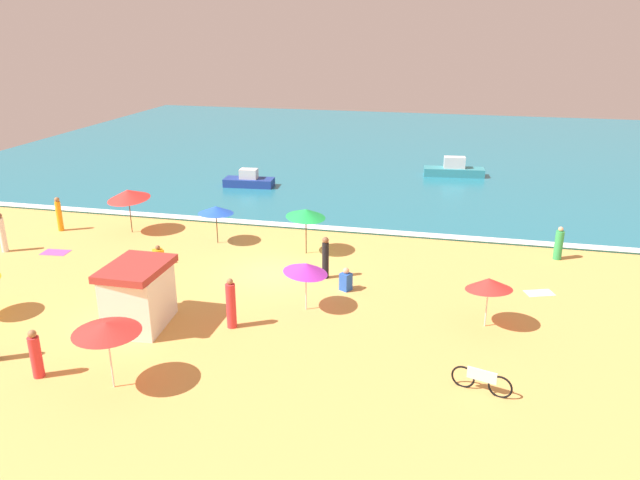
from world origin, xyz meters
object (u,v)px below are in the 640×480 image
object	(u,v)px
small_boat_0	(454,170)
beach_umbrella_2	(306,268)
beachgoer_0	(346,280)
beach_umbrella_6	(306,213)
beachgoer_3	(2,233)
beachgoer_4	(158,256)
beachgoer_5	(325,258)
beach_umbrella_7	(106,328)
beachgoer_2	(59,214)
beachgoer_7	(231,304)
beachgoer_8	(559,244)
parked_bicycle	(481,380)
beachgoer_1	(36,355)
lifeguard_cabana	(138,295)
beach_umbrella_0	(216,210)
small_boat_1	(249,181)
beach_umbrella_4	(128,194)
beach_umbrella_3	(489,284)

from	to	relation	value
small_boat_0	beach_umbrella_2	bearing A→B (deg)	-102.34
beach_umbrella_2	beachgoer_0	size ratio (longest dim) A/B	2.03
beach_umbrella_6	beachgoer_3	bearing A→B (deg)	-167.85
beachgoer_4	beachgoer_5	bearing A→B (deg)	0.68
beach_umbrella_6	beach_umbrella_7	world-z (taller)	beach_umbrella_6
beach_umbrella_2	beachgoer_2	size ratio (longest dim) A/B	1.09
beach_umbrella_7	beachgoer_2	world-z (taller)	beach_umbrella_7
beach_umbrella_6	beachgoer_7	xyz separation A→B (m)	(-0.77, -7.75, -1.08)
beach_umbrella_7	beachgoer_4	size ratio (longest dim) A/B	2.48
beach_umbrella_2	beachgoer_4	bearing A→B (deg)	158.37
beachgoer_3	beachgoer_7	xyz separation A→B (m)	(13.20, -4.74, -0.05)
beachgoer_2	beachgoer_8	xyz separation A→B (m)	(24.68, 1.54, -0.17)
beachgoer_4	beachgoer_8	xyz separation A→B (m)	(17.56, 4.62, 0.35)
parked_bicycle	beachgoer_4	size ratio (longest dim) A/B	2.03
beach_umbrella_6	parked_bicycle	bearing A→B (deg)	-51.76
beachgoer_1	beachgoer_3	world-z (taller)	beachgoer_3
lifeguard_cabana	beach_umbrella_0	xyz separation A→B (m)	(-0.60, 8.73, 0.51)
lifeguard_cabana	beach_umbrella_0	size ratio (longest dim) A/B	1.14
beachgoer_0	beach_umbrella_0	bearing A→B (deg)	150.38
beachgoer_2	small_boat_1	size ratio (longest dim) A/B	0.55
beach_umbrella_4	small_boat_1	size ratio (longest dim) A/B	0.88
lifeguard_cabana	beachgoer_8	size ratio (longest dim) A/B	1.70
beachgoer_4	small_boat_0	size ratio (longest dim) A/B	0.21
parked_bicycle	beachgoer_2	distance (m)	23.46
beach_umbrella_0	beachgoer_8	size ratio (longest dim) A/B	1.48
beach_umbrella_6	beachgoer_4	world-z (taller)	beach_umbrella_6
parked_bicycle	beach_umbrella_6	bearing A→B (deg)	128.24
beachgoer_1	beachgoer_3	size ratio (longest dim) A/B	0.84
lifeguard_cabana	beachgoer_1	xyz separation A→B (m)	(-1.40, -3.80, -0.43)
lifeguard_cabana	beachgoer_8	world-z (taller)	lifeguard_cabana
beachgoer_7	parked_bicycle	bearing A→B (deg)	-14.24
beachgoer_7	beachgoer_8	distance (m)	15.51
beach_umbrella_7	beachgoer_3	bearing A→B (deg)	140.56
beachgoer_2	small_boat_1	xyz separation A→B (m)	(6.67, 10.48, -0.41)
beachgoer_4	beach_umbrella_3	bearing A→B (deg)	-11.52
beachgoer_3	beach_umbrella_4	bearing A→B (deg)	41.42
beach_umbrella_2	beachgoer_8	bearing A→B (deg)	37.53
beach_umbrella_2	beach_umbrella_0	bearing A→B (deg)	134.49
beach_umbrella_6	beachgoer_3	xyz separation A→B (m)	(-13.96, -3.01, -1.03)
beach_umbrella_6	beach_umbrella_3	bearing A→B (deg)	-35.10
beachgoer_0	parked_bicycle	bearing A→B (deg)	-50.00
small_boat_0	beachgoer_4	bearing A→B (deg)	-122.76
beach_umbrella_7	beachgoer_2	size ratio (longest dim) A/B	1.19
beachgoer_2	beachgoer_5	bearing A→B (deg)	-11.42
lifeguard_cabana	beachgoer_8	bearing A→B (deg)	33.51
beach_umbrella_3	beachgoer_4	size ratio (longest dim) A/B	2.68
parked_bicycle	beachgoer_5	xyz separation A→B (m)	(-6.31, 7.26, 0.53)
parked_bicycle	beachgoer_0	distance (m)	8.14
beachgoer_3	small_boat_0	world-z (taller)	beachgoer_3
beach_umbrella_0	beach_umbrella_7	xyz separation A→B (m)	(1.75, -12.54, 0.29)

